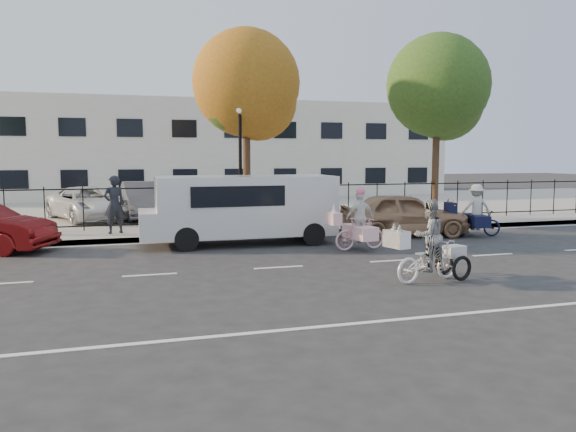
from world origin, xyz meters
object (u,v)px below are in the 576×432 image
object	(u,v)px
zebra_trike	(428,250)
bull_bike	(475,216)
lamppost	(240,143)
white_van	(242,207)
pedestrian	(114,205)
lot_car_b	(88,203)
gold_sedan	(404,214)
lot_car_d	(286,197)
unicorn_bike	(359,227)
lot_car_c	(144,200)

from	to	relation	value
zebra_trike	bull_bike	distance (m)	7.42
lamppost	bull_bike	size ratio (longest dim) A/B	2.26
zebra_trike	white_van	size ratio (longest dim) A/B	0.35
pedestrian	lot_car_b	world-z (taller)	pedestrian
lamppost	bull_bike	xyz separation A→B (m)	(7.15, -3.62, -2.42)
lamppost	white_van	size ratio (longest dim) A/B	0.74
lot_car_b	gold_sedan	bearing A→B (deg)	-54.70
pedestrian	lot_car_d	xyz separation A→B (m)	(7.22, 4.81, -0.24)
zebra_trike	bull_bike	xyz separation A→B (m)	(4.99, 5.50, 0.01)
gold_sedan	pedestrian	xyz separation A→B (m)	(-9.22, 2.28, 0.37)
bull_bike	white_van	xyz separation A→B (m)	(-7.73, 0.62, 0.45)
bull_bike	unicorn_bike	bearing A→B (deg)	120.11
unicorn_bike	gold_sedan	xyz separation A→B (m)	(2.58, 2.18, 0.06)
unicorn_bike	zebra_trike	bearing A→B (deg)	171.46
lamppost	unicorn_bike	world-z (taller)	lamppost
zebra_trike	pedestrian	xyz separation A→B (m)	(-6.45, 8.53, 0.42)
unicorn_bike	pedestrian	distance (m)	8.01
zebra_trike	lot_car_d	xyz separation A→B (m)	(0.78, 13.34, 0.17)
unicorn_bike	bull_bike	world-z (taller)	unicorn_bike
lamppost	lot_car_c	bearing A→B (deg)	131.38
white_van	lot_car_c	size ratio (longest dim) A/B	1.30
gold_sedan	lot_car_b	xyz separation A→B (m)	(-10.24, 6.59, 0.08)
lamppost	pedestrian	distance (m)	4.78
white_van	lot_car_b	size ratio (longest dim) A/B	1.24
pedestrian	lot_car_d	bearing A→B (deg)	-164.05
white_van	lot_car_d	xyz separation A→B (m)	(3.51, 7.23, -0.29)
gold_sedan	unicorn_bike	bearing A→B (deg)	140.40
lot_car_d	white_van	bearing A→B (deg)	-111.76
zebra_trike	bull_bike	size ratio (longest dim) A/B	1.07
lot_car_c	pedestrian	bearing A→B (deg)	-109.22
zebra_trike	pedestrian	distance (m)	10.70
lamppost	zebra_trike	bearing A→B (deg)	-76.69
lamppost	gold_sedan	xyz separation A→B (m)	(4.93, -2.86, -2.39)
gold_sedan	lot_car_c	xyz separation A→B (m)	(-8.12, 6.48, 0.16)
lamppost	zebra_trike	distance (m)	9.68
zebra_trike	lot_car_c	bearing A→B (deg)	9.74
lamppost	gold_sedan	bearing A→B (deg)	-30.12
gold_sedan	lot_car_c	bearing A→B (deg)	61.58
zebra_trike	bull_bike	bearing A→B (deg)	-55.29
white_van	lot_car_d	size ratio (longest dim) A/B	1.42
lot_car_c	lot_car_b	bearing A→B (deg)	172.64
lamppost	zebra_trike	size ratio (longest dim) A/B	2.12
zebra_trike	lot_car_c	size ratio (longest dim) A/B	0.46
lamppost	pedestrian	world-z (taller)	lamppost
unicorn_bike	pedestrian	size ratio (longest dim) A/B	0.95
gold_sedan	lot_car_d	size ratio (longest dim) A/B	1.04
white_van	lot_car_b	xyz separation A→B (m)	(-4.73, 6.73, -0.33)
bull_bike	white_van	distance (m)	7.76
pedestrian	lot_car_d	size ratio (longest dim) A/B	0.46
pedestrian	lot_car_b	distance (m)	4.44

